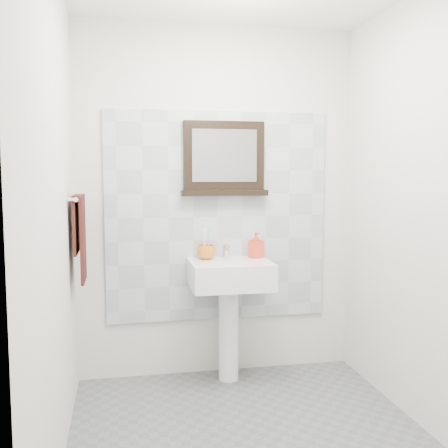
% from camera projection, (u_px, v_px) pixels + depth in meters
% --- Properties ---
extents(floor, '(2.00, 2.20, 0.01)m').
position_uv_depth(floor, '(255.00, 445.00, 2.83)').
color(floor, '#5A5C5F').
rests_on(floor, ground).
extents(back_wall, '(2.00, 0.01, 2.50)m').
position_uv_depth(back_wall, '(218.00, 203.00, 3.78)').
color(back_wall, silver).
rests_on(back_wall, ground).
extents(front_wall, '(2.00, 0.01, 2.50)m').
position_uv_depth(front_wall, '(345.00, 243.00, 1.63)').
color(front_wall, silver).
rests_on(front_wall, ground).
extents(left_wall, '(0.01, 2.20, 2.50)m').
position_uv_depth(left_wall, '(54.00, 218.00, 2.51)').
color(left_wall, silver).
rests_on(left_wall, ground).
extents(right_wall, '(0.01, 2.20, 2.50)m').
position_uv_depth(right_wall, '(431.00, 212.00, 2.90)').
color(right_wall, silver).
rests_on(right_wall, ground).
extents(splashback, '(1.60, 0.02, 1.50)m').
position_uv_depth(splashback, '(218.00, 217.00, 3.78)').
color(splashback, '#B1BBBF').
rests_on(splashback, back_wall).
extents(pedestal_sink, '(0.55, 0.44, 0.96)m').
position_uv_depth(pedestal_sink, '(230.00, 287.00, 3.62)').
color(pedestal_sink, white).
rests_on(pedestal_sink, ground).
extents(toothbrush_cup, '(0.16, 0.16, 0.10)m').
position_uv_depth(toothbrush_cup, '(206.00, 252.00, 3.67)').
color(toothbrush_cup, orange).
rests_on(toothbrush_cup, pedestal_sink).
extents(toothbrushes, '(0.05, 0.04, 0.21)m').
position_uv_depth(toothbrushes, '(206.00, 242.00, 3.66)').
color(toothbrushes, white).
rests_on(toothbrushes, toothbrush_cup).
extents(soap_dispenser, '(0.11, 0.11, 0.18)m').
position_uv_depth(soap_dispenser, '(256.00, 245.00, 3.73)').
color(soap_dispenser, red).
rests_on(soap_dispenser, pedestal_sink).
extents(framed_mirror, '(0.62, 0.11, 0.53)m').
position_uv_depth(framed_mirror, '(224.00, 161.00, 3.72)').
color(framed_mirror, black).
rests_on(framed_mirror, back_wall).
extents(towel_bar, '(0.07, 0.40, 0.03)m').
position_uv_depth(towel_bar, '(78.00, 198.00, 3.27)').
color(towel_bar, silver).
rests_on(towel_bar, left_wall).
extents(hand_towel, '(0.06, 0.30, 0.55)m').
position_uv_depth(hand_towel, '(80.00, 231.00, 3.29)').
color(hand_towel, black).
rests_on(hand_towel, towel_bar).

